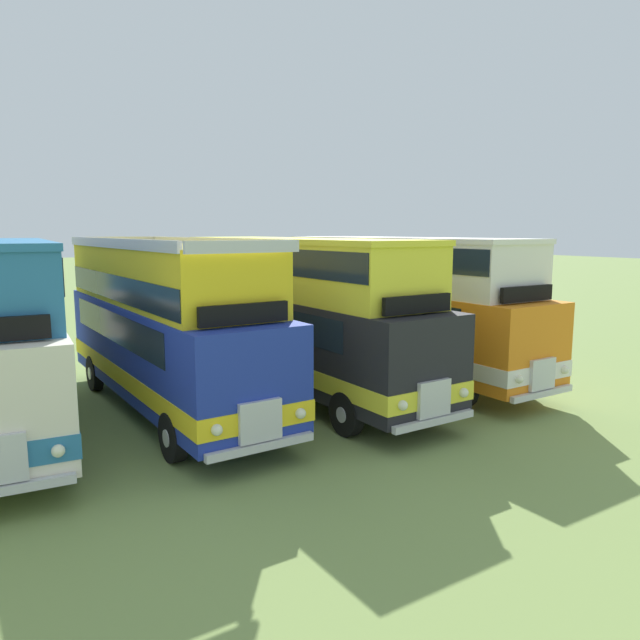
# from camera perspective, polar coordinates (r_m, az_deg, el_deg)

# --- Properties ---
(ground_plane) EXTENTS (200.00, 200.00, 0.00)m
(ground_plane) POSITION_cam_1_polar(r_m,az_deg,el_deg) (15.81, -28.16, -9.77)
(ground_plane) COLOR #7A934C
(bus_fifth_in_row) EXTENTS (3.06, 10.35, 4.52)m
(bus_fifth_in_row) POSITION_cam_1_polar(r_m,az_deg,el_deg) (15.93, -14.62, -0.17)
(bus_fifth_in_row) COLOR #1E339E
(bus_fifth_in_row) RESTS_ON ground
(bus_sixth_in_row) EXTENTS (3.02, 11.38, 4.49)m
(bus_sixth_in_row) POSITION_cam_1_polar(r_m,az_deg,el_deg) (17.39, -2.16, 1.21)
(bus_sixth_in_row) COLOR black
(bus_sixth_in_row) RESTS_ON ground
(bus_seventh_in_row) EXTENTS (2.91, 10.99, 4.49)m
(bus_seventh_in_row) POSITION_cam_1_polar(r_m,az_deg,el_deg) (19.63, 7.79, 1.97)
(bus_seventh_in_row) COLOR orange
(bus_seventh_in_row) RESTS_ON ground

